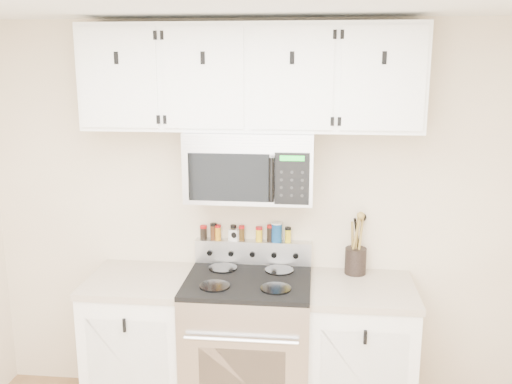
% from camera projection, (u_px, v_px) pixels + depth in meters
% --- Properties ---
extents(back_wall, '(3.50, 0.01, 2.50)m').
position_uv_depth(back_wall, '(254.00, 217.00, 3.72)').
color(back_wall, '#C1AD90').
rests_on(back_wall, floor).
extents(range, '(0.76, 0.65, 1.10)m').
position_uv_depth(range, '(248.00, 348.00, 3.58)').
color(range, '#B7B7BA').
rests_on(range, floor).
extents(base_cabinet_left, '(0.64, 0.62, 0.92)m').
position_uv_depth(base_cabinet_left, '(143.00, 344.00, 3.68)').
color(base_cabinet_left, white).
rests_on(base_cabinet_left, floor).
extents(base_cabinet_right, '(0.64, 0.62, 0.92)m').
position_uv_depth(base_cabinet_right, '(359.00, 355.00, 3.54)').
color(base_cabinet_right, white).
rests_on(base_cabinet_right, floor).
extents(microwave, '(0.76, 0.44, 0.42)m').
position_uv_depth(microwave, '(250.00, 165.00, 3.45)').
color(microwave, '#9E9EA3').
rests_on(microwave, back_wall).
extents(upper_cabinets, '(2.00, 0.35, 0.62)m').
position_uv_depth(upper_cabinets, '(251.00, 77.00, 3.35)').
color(upper_cabinets, white).
rests_on(upper_cabinets, back_wall).
extents(utensil_crock, '(0.14, 0.14, 0.39)m').
position_uv_depth(utensil_crock, '(356.00, 259.00, 3.62)').
color(utensil_crock, black).
rests_on(utensil_crock, base_cabinet_right).
extents(kitchen_timer, '(0.08, 0.07, 0.08)m').
position_uv_depth(kitchen_timer, '(235.00, 235.00, 3.72)').
color(kitchen_timer, white).
rests_on(kitchen_timer, range).
extents(salt_canister, '(0.07, 0.07, 0.13)m').
position_uv_depth(salt_canister, '(277.00, 232.00, 3.69)').
color(salt_canister, navy).
rests_on(salt_canister, range).
extents(spice_jar_0, '(0.05, 0.05, 0.09)m').
position_uv_depth(spice_jar_0, '(203.00, 232.00, 3.74)').
color(spice_jar_0, black).
rests_on(spice_jar_0, range).
extents(spice_jar_1, '(0.04, 0.04, 0.11)m').
position_uv_depth(spice_jar_1, '(214.00, 231.00, 3.73)').
color(spice_jar_1, '#442310').
rests_on(spice_jar_1, range).
extents(spice_jar_2, '(0.04, 0.04, 0.10)m').
position_uv_depth(spice_jar_2, '(218.00, 232.00, 3.73)').
color(spice_jar_2, '#C48117').
rests_on(spice_jar_2, range).
extents(spice_jar_3, '(0.04, 0.04, 0.10)m').
position_uv_depth(spice_jar_3, '(233.00, 233.00, 3.72)').
color(spice_jar_3, black).
rests_on(spice_jar_3, range).
extents(spice_jar_4, '(0.04, 0.04, 0.10)m').
position_uv_depth(spice_jar_4, '(242.00, 233.00, 3.71)').
color(spice_jar_4, '#452E10').
rests_on(spice_jar_4, range).
extents(spice_jar_5, '(0.05, 0.05, 0.09)m').
position_uv_depth(spice_jar_5, '(259.00, 234.00, 3.70)').
color(spice_jar_5, yellow).
rests_on(spice_jar_5, range).
extents(spice_jar_6, '(0.04, 0.04, 0.11)m').
position_uv_depth(spice_jar_6, '(270.00, 233.00, 3.69)').
color(spice_jar_6, black).
rests_on(spice_jar_6, range).
extents(spice_jar_7, '(0.05, 0.05, 0.10)m').
position_uv_depth(spice_jar_7, '(276.00, 234.00, 3.69)').
color(spice_jar_7, '#42260F').
rests_on(spice_jar_7, range).
extents(spice_jar_8, '(0.04, 0.04, 0.10)m').
position_uv_depth(spice_jar_8, '(288.00, 235.00, 3.68)').
color(spice_jar_8, gold).
rests_on(spice_jar_8, range).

